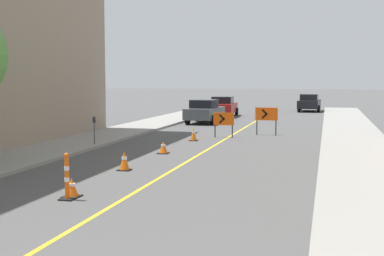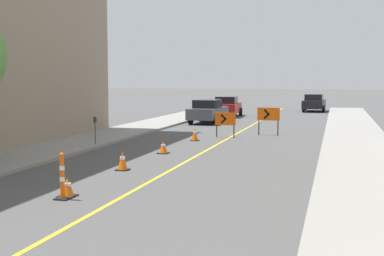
{
  "view_description": "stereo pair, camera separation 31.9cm",
  "coord_description": "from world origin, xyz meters",
  "views": [
    {
      "loc": [
        4.87,
        -3.36,
        2.99
      ],
      "look_at": [
        -0.42,
        17.49,
        1.0
      ],
      "focal_mm": 50.0,
      "sensor_mm": 36.0,
      "label": 1
    },
    {
      "loc": [
        5.18,
        -3.28,
        2.99
      ],
      "look_at": [
        -0.42,
        17.49,
        1.0
      ],
      "focal_mm": 50.0,
      "sensor_mm": 36.0,
      "label": 2
    }
  ],
  "objects": [
    {
      "name": "lane_stripe",
      "position": [
        0.0,
        25.77,
        0.0
      ],
      "size": [
        0.12,
        51.54,
        0.01
      ],
      "color": "gold",
      "rests_on": "ground_plane"
    },
    {
      "name": "sidewalk_left",
      "position": [
        -6.18,
        25.77,
        0.06
      ],
      "size": [
        3.1,
        51.54,
        0.12
      ],
      "color": "gray",
      "rests_on": "ground_plane"
    },
    {
      "name": "sidewalk_right",
      "position": [
        6.18,
        25.77,
        0.06
      ],
      "size": [
        3.1,
        51.54,
        0.12
      ],
      "color": "gray",
      "rests_on": "ground_plane"
    },
    {
      "name": "traffic_cone_second",
      "position": [
        -1.36,
        8.79,
        0.24
      ],
      "size": [
        0.43,
        0.43,
        0.49
      ],
      "color": "black",
      "rests_on": "ground_plane"
    },
    {
      "name": "traffic_cone_third",
      "position": [
        -1.53,
        12.84,
        0.31
      ],
      "size": [
        0.41,
        0.41,
        0.63
      ],
      "color": "black",
      "rests_on": "ground_plane"
    },
    {
      "name": "traffic_cone_fourth",
      "position": [
        -1.46,
        16.92,
        0.25
      ],
      "size": [
        0.44,
        0.44,
        0.51
      ],
      "color": "black",
      "rests_on": "ground_plane"
    },
    {
      "name": "traffic_cone_fifth",
      "position": [
        -1.37,
        21.51,
        0.31
      ],
      "size": [
        0.39,
        0.39,
        0.63
      ],
      "color": "black",
      "rests_on": "ground_plane"
    },
    {
      "name": "delineator_post_front",
      "position": [
        -1.33,
        8.5,
        0.51
      ],
      "size": [
        0.35,
        0.35,
        1.17
      ],
      "color": "black",
      "rests_on": "ground_plane"
    },
    {
      "name": "arrow_barricade_primary",
      "position": [
        -0.24,
        23.34,
        0.89
      ],
      "size": [
        1.06,
        0.1,
        1.27
      ],
      "rotation": [
        0.0,
        0.0,
        0.03
      ],
      "color": "#EF560C",
      "rests_on": "ground_plane"
    },
    {
      "name": "arrow_barricade_secondary",
      "position": [
        1.76,
        24.91,
        1.06
      ],
      "size": [
        1.19,
        0.14,
        1.47
      ],
      "rotation": [
        0.0,
        0.0,
        -0.07
      ],
      "color": "#EF560C",
      "rests_on": "ground_plane"
    },
    {
      "name": "parked_car_curb_near",
      "position": [
        -3.14,
        31.69,
        0.8
      ],
      "size": [
        2.0,
        4.38,
        1.59
      ],
      "rotation": [
        0.0,
        0.0,
        -0.05
      ],
      "color": "#474C51",
      "rests_on": "ground_plane"
    },
    {
      "name": "parked_car_curb_mid",
      "position": [
        -3.14,
        38.24,
        0.8
      ],
      "size": [
        2.02,
        4.39,
        1.59
      ],
      "rotation": [
        0.0,
        0.0,
        0.05
      ],
      "color": "maroon",
      "rests_on": "ground_plane"
    },
    {
      "name": "parked_car_curb_far",
      "position": [
        3.27,
        46.56,
        0.8
      ],
      "size": [
        2.01,
        4.38,
        1.59
      ],
      "rotation": [
        0.0,
        0.0,
        -0.05
      ],
      "color": "black",
      "rests_on": "ground_plane"
    },
    {
      "name": "parking_meter_near_curb",
      "position": [
        -4.98,
        18.09,
        0.99
      ],
      "size": [
        0.12,
        0.11,
        1.23
      ],
      "color": "#4C4C51",
      "rests_on": "sidewalk_left"
    }
  ]
}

